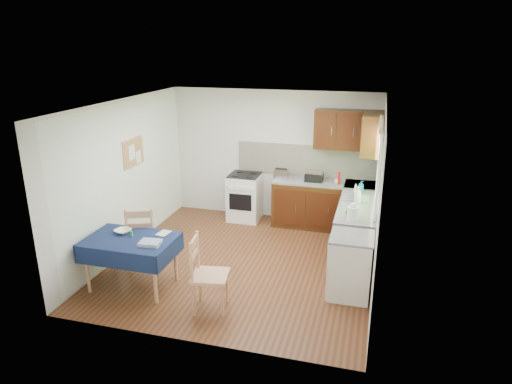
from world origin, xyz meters
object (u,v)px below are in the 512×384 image
(sandwich_press, at_px, (314,176))
(dish_rack, at_px, (356,197))
(chair_far, at_px, (142,236))
(toaster, at_px, (281,174))
(dining_table, at_px, (131,245))
(kettle, at_px, (353,212))
(chair_near, at_px, (206,272))

(sandwich_press, bearing_deg, dish_rack, -46.00)
(chair_far, height_order, sandwich_press, sandwich_press)
(dish_rack, bearing_deg, toaster, 149.38)
(dining_table, bearing_deg, chair_far, 102.72)
(dining_table, relative_size, chair_far, 1.20)
(toaster, height_order, dish_rack, dish_rack)
(chair_far, xyz_separation_m, dish_rack, (3.06, 1.57, 0.38))
(dining_table, xyz_separation_m, sandwich_press, (2.13, 2.91, 0.35))
(toaster, xyz_separation_m, kettle, (1.44, -1.79, 0.03))
(sandwich_press, relative_size, dish_rack, 0.72)
(dining_table, distance_m, chair_far, 0.55)
(dining_table, height_order, dish_rack, dish_rack)
(chair_far, xyz_separation_m, chair_near, (1.35, -0.79, -0.00))
(toaster, distance_m, dish_rack, 1.64)
(dish_rack, bearing_deg, chair_far, -153.80)
(dining_table, xyz_separation_m, dish_rack, (2.94, 2.09, 0.28))
(sandwich_press, distance_m, kettle, 1.97)
(sandwich_press, bearing_deg, chair_near, -106.52)
(dining_table, relative_size, toaster, 4.73)
(dining_table, distance_m, chair_near, 1.26)
(chair_near, height_order, dish_rack, dish_rack)
(chair_far, relative_size, dish_rack, 2.30)
(chair_near, xyz_separation_m, sandwich_press, (0.91, 3.18, 0.45))
(chair_near, bearing_deg, kettle, -60.85)
(toaster, bearing_deg, kettle, -31.11)
(chair_far, xyz_separation_m, kettle, (3.07, 0.60, 0.48))
(toaster, bearing_deg, chair_far, -104.41)
(sandwich_press, relative_size, kettle, 1.19)
(kettle, bearing_deg, dining_table, -159.25)
(dish_rack, height_order, kettle, kettle)
(chair_far, bearing_deg, chair_near, 127.67)
(dining_table, distance_m, dish_rack, 3.62)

